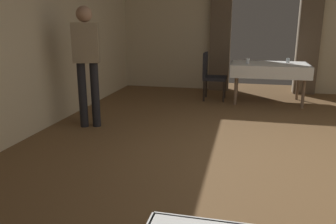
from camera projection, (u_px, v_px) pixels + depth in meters
The scene contains 8 objects.
ground at pixel (271, 163), 3.69m from camera, with size 10.08×10.08×0.00m, color brown.
wall_left at pixel (2, 22), 4.00m from camera, with size 0.49×8.40×3.00m.
wall_back at pixel (264, 22), 7.24m from camera, with size 6.40×0.27×3.00m.
dining_table_mid at pixel (269, 68), 6.37m from camera, with size 1.42×0.97×0.75m.
chair_mid_left at pixel (211, 74), 6.63m from camera, with size 0.44×0.44×0.93m.
glass_mid_a at pixel (288, 61), 6.42m from camera, with size 0.06×0.06×0.09m, color silver.
glass_mid_b at pixel (248, 61), 6.32m from camera, with size 0.07×0.07×0.10m, color silver.
person_waiter_by_doorway at pixel (87, 57), 4.76m from camera, with size 0.41×0.33×1.72m.
Camera 1 is at (-0.34, -3.59, 1.50)m, focal length 35.96 mm.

